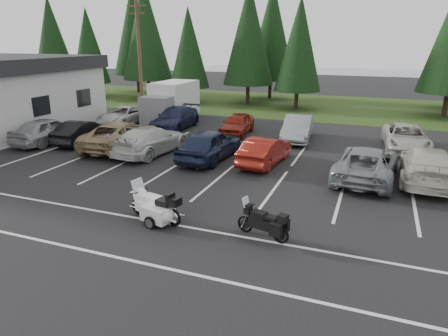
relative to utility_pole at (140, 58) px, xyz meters
The scene contains 30 objects.
ground 16.31m from the utility_pole, 50.19° to the right, with size 120.00×120.00×0.00m, color black.
grass_strip 16.31m from the utility_pole, 50.19° to the left, with size 80.00×16.00×0.01m, color #223711.
lake_water 45.47m from the utility_pole, 71.97° to the left, with size 70.00×50.00×0.02m, color slate.
utility_pole is the anchor object (origin of this frame).
box_truck 3.85m from the utility_pole, 14.04° to the left, with size 2.40×5.60×2.90m, color silver, non-canonical shape.
stall_markings 14.90m from the utility_pole, 45.00° to the right, with size 32.00×16.00×0.01m, color silver.
conifer_0 20.90m from the utility_pole, 149.74° to the left, with size 4.58×4.58×10.66m.
conifer_1 15.14m from the utility_pole, 142.52° to the left, with size 3.96×3.96×9.22m.
conifer_2 12.56m from the utility_pole, 119.05° to the left, with size 5.10×5.10×11.89m.
conifer_3 9.43m from the utility_pole, 93.04° to the left, with size 3.87×3.87×9.02m.
conifer_4 12.13m from the utility_pole, 65.36° to the left, with size 4.80×4.80×11.17m.
conifer_5 13.89m from the utility_pole, 43.83° to the left, with size 4.14×4.14×9.63m.
conifer_back_a 18.20m from the utility_pole, 123.69° to the left, with size 5.28×5.28×12.30m.
conifer_back_b 16.75m from the utility_pole, 68.84° to the left, with size 4.97×4.97×11.58m.
car_near_0 9.19m from the utility_pole, 100.78° to the right, with size 1.88×4.68×1.59m, color #99999D.
car_near_1 8.45m from the utility_pole, 87.08° to the right, with size 1.47×4.21×1.39m, color black.
car_near_2 9.27m from the utility_pole, 66.19° to the right, with size 2.66×5.77×1.60m, color #8B7451.
car_near_3 10.46m from the utility_pole, 55.44° to the right, with size 2.11×5.19×1.51m, color silver.
car_near_4 12.57m from the utility_pole, 41.44° to the right, with size 1.93×4.80×1.63m, color #161E38.
car_near_5 14.65m from the utility_pole, 32.71° to the right, with size 1.47×4.20×1.38m, color maroon.
car_near_6 19.05m from the utility_pole, 26.24° to the right, with size 2.46×5.34×1.49m, color gray.
car_near_7 21.04m from the utility_pole, 21.79° to the right, with size 2.17×5.34×1.55m, color beige.
car_far_0 4.45m from the utility_pole, 104.69° to the right, with size 2.20×4.78×1.33m, color silver.
car_far_1 5.73m from the utility_pole, 25.75° to the right, with size 2.07×5.10×1.48m, color #161A37.
car_far_2 9.44m from the utility_pole, 12.33° to the right, with size 1.64×4.06×1.38m, color maroon.
car_far_3 13.18m from the utility_pole, ahead, with size 1.61×4.61×1.52m, color gray.
car_far_4 19.12m from the utility_pole, ahead, with size 2.31×5.01×1.39m, color #B1ACA2.
touring_motorcycle 18.84m from the utility_pole, 56.77° to the right, with size 2.50×0.77×1.39m, color white, non-canonical shape.
cargo_trailer 19.26m from the utility_pole, 56.61° to the right, with size 1.45×0.82×0.67m, color silver, non-canonical shape.
adventure_motorcycle 21.07m from the utility_pole, 47.75° to the right, with size 2.06×0.72×1.25m, color black, non-canonical shape.
Camera 1 is at (6.86, -14.38, 6.00)m, focal length 32.00 mm.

